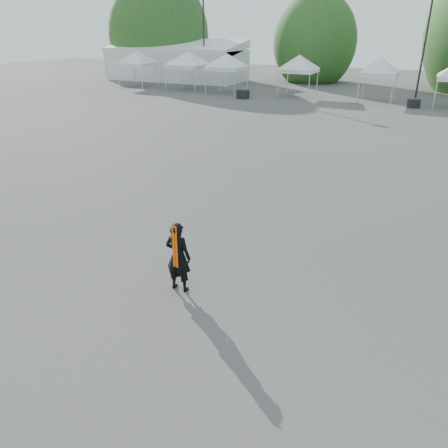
% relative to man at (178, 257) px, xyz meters
% --- Properties ---
extents(ground, '(120.00, 120.00, 0.00)m').
position_rel_man_xyz_m(ground, '(-0.08, 1.80, -0.82)').
color(ground, '#474442').
rests_on(ground, ground).
extents(marquee, '(15.00, 6.25, 4.23)m').
position_rel_man_xyz_m(marquee, '(-22.08, 36.80, 1.15)').
color(marquee, white).
rests_on(marquee, ground).
extents(light_pole_west, '(0.60, 0.25, 10.30)m').
position_rel_man_xyz_m(light_pole_west, '(-18.08, 35.80, 4.95)').
color(light_pole_west, black).
rests_on(light_pole_west, ground).
extents(light_pole_east, '(0.60, 0.25, 9.80)m').
position_rel_man_xyz_m(light_pole_east, '(2.92, 33.80, 4.70)').
color(light_pole_east, black).
rests_on(light_pole_east, ground).
extents(tree_far_w, '(4.80, 4.80, 7.30)m').
position_rel_man_xyz_m(tree_far_w, '(-26.08, 39.80, 3.72)').
color(tree_far_w, '#382314').
rests_on(tree_far_w, ground).
extents(tree_mid_w, '(4.16, 4.16, 6.33)m').
position_rel_man_xyz_m(tree_mid_w, '(-8.08, 41.80, 3.11)').
color(tree_mid_w, '#382314').
rests_on(tree_mid_w, ground).
extents(tent_a, '(4.09, 4.09, 3.88)m').
position_rel_man_xyz_m(tent_a, '(-22.57, 30.30, 2.24)').
color(tent_a, silver).
rests_on(tent_a, ground).
extents(tent_b, '(4.67, 4.67, 3.88)m').
position_rel_man_xyz_m(tent_b, '(-17.04, 30.50, 2.24)').
color(tent_b, silver).
rests_on(tent_b, ground).
extents(tent_c, '(4.25, 4.25, 3.88)m').
position_rel_man_xyz_m(tent_c, '(-12.67, 29.73, 2.24)').
color(tent_c, silver).
rests_on(tent_c, ground).
extents(tent_d, '(4.05, 4.05, 3.88)m').
position_rel_man_xyz_m(tent_d, '(-6.33, 30.38, 2.24)').
color(tent_d, silver).
rests_on(tent_d, ground).
extents(tent_e, '(3.77, 3.77, 3.88)m').
position_rel_man_xyz_m(tent_e, '(0.19, 30.04, 2.24)').
color(tent_e, silver).
rests_on(tent_e, ground).
extents(man, '(0.60, 0.40, 1.63)m').
position_rel_man_xyz_m(man, '(0.00, 0.00, 0.00)').
color(man, black).
rests_on(man, ground).
extents(crate_west, '(0.89, 0.70, 0.69)m').
position_rel_man_xyz_m(crate_west, '(-9.98, 27.15, -0.48)').
color(crate_west, black).
rests_on(crate_west, ground).
extents(crate_mid, '(0.95, 0.86, 0.61)m').
position_rel_man_xyz_m(crate_mid, '(3.09, 28.31, -0.51)').
color(crate_mid, black).
rests_on(crate_mid, ground).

